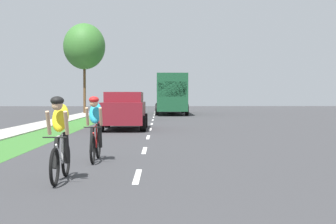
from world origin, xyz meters
name	(u,v)px	position (x,y,z in m)	size (l,w,h in m)	color
ground_plane	(150,132)	(0.00, 20.00, 0.00)	(120.00, 120.00, 0.00)	#38383A
grass_verge	(54,132)	(-4.26, 20.00, 0.00)	(1.90, 70.00, 0.01)	#38722D
sidewalk_concrete	(14,132)	(-6.06, 20.00, 0.00)	(1.70, 70.00, 0.10)	#B2ADA3
lane_markings_center	(151,126)	(0.00, 24.00, 0.00)	(0.12, 53.13, 0.01)	white
cyclist_lead	(60,138)	(-1.40, 7.11, 0.81)	(0.42, 1.72, 1.58)	black
cyclist_trailing	(95,128)	(-1.12, 9.95, 0.81)	(0.42, 1.72, 1.58)	black
suv_maroon	(124,110)	(-1.24, 21.59, 0.95)	(2.15, 4.70, 1.79)	maroon
sedan_black	(128,109)	(-1.68, 31.09, 0.77)	(1.98, 4.30, 1.52)	black
bus_dark_green	(171,92)	(1.49, 42.68, 1.98)	(2.78, 11.60, 3.48)	#194C2D
street_tree_far	(84,47)	(-6.51, 43.76, 6.23)	(3.87, 3.87, 8.37)	brown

